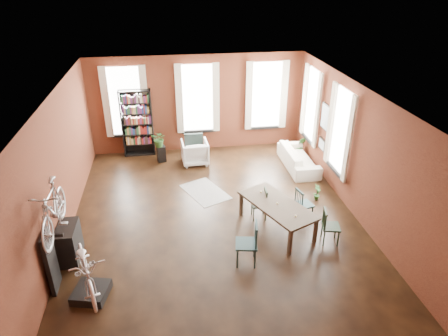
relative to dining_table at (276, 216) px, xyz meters
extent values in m
plane|color=black|center=(-1.39, 0.49, -0.34)|extent=(9.00, 9.00, 0.00)
cube|color=silver|center=(-1.39, 0.49, 2.86)|extent=(7.00, 9.00, 0.04)
cube|color=#4A1E12|center=(-1.39, 4.99, 1.26)|extent=(7.00, 0.04, 3.20)
cube|color=#4A1E12|center=(-1.39, -4.01, 1.26)|extent=(7.00, 0.04, 3.20)
cube|color=#4A1E12|center=(-4.89, 0.49, 1.26)|extent=(0.04, 9.00, 3.20)
cube|color=#4A1E12|center=(2.11, 0.49, 1.26)|extent=(0.04, 9.00, 3.20)
cube|color=white|center=(-3.69, 4.96, 1.46)|extent=(1.00, 0.04, 2.20)
cube|color=beige|center=(-3.69, 4.89, 1.46)|extent=(1.40, 0.06, 2.30)
cube|color=white|center=(-1.39, 4.96, 1.46)|extent=(1.00, 0.04, 2.20)
cube|color=beige|center=(-1.39, 4.89, 1.46)|extent=(1.40, 0.06, 2.30)
cube|color=white|center=(0.91, 4.96, 1.46)|extent=(1.00, 0.04, 2.20)
cube|color=beige|center=(0.91, 4.89, 1.46)|extent=(1.40, 0.06, 2.30)
cube|color=white|center=(2.08, 1.49, 1.46)|extent=(0.04, 1.00, 2.20)
cube|color=beige|center=(2.01, 1.49, 1.46)|extent=(0.06, 1.40, 2.30)
cube|color=white|center=(2.08, 3.69, 1.46)|extent=(0.04, 1.00, 2.20)
cube|color=beige|center=(2.01, 3.69, 1.46)|extent=(0.06, 1.40, 2.30)
cube|color=black|center=(2.07, 2.59, 1.46)|extent=(0.04, 0.55, 0.75)
cube|color=black|center=(2.07, 2.59, 0.61)|extent=(0.04, 0.45, 0.35)
cube|color=#453729|center=(0.00, 0.00, 0.00)|extent=(1.64, 2.18, 0.68)
cube|color=#193437|center=(-0.96, -1.12, 0.15)|extent=(0.53, 0.53, 0.98)
cube|color=black|center=(-0.32, 0.49, 0.06)|extent=(0.39, 0.39, 0.80)
cube|color=black|center=(1.07, -0.71, 0.08)|extent=(0.46, 0.46, 0.84)
cube|color=#173334|center=(0.78, 0.29, 0.08)|extent=(0.47, 0.47, 0.84)
cube|color=black|center=(-3.39, 4.79, 0.76)|extent=(1.00, 0.32, 2.20)
imported|color=silver|center=(-1.63, 3.84, 0.08)|extent=(0.84, 0.79, 0.83)
imported|color=beige|center=(1.56, 3.09, 0.07)|extent=(0.61, 2.08, 0.81)
cube|color=black|center=(-1.51, 1.96, -0.33)|extent=(1.42, 1.68, 0.01)
cube|color=black|center=(-4.09, -1.64, -0.25)|extent=(0.75, 0.75, 0.18)
cube|color=black|center=(-4.79, -1.31, 0.31)|extent=(0.16, 0.60, 1.30)
cube|color=black|center=(-4.67, -0.41, 0.06)|extent=(0.40, 0.80, 0.80)
cube|color=black|center=(-2.69, 4.14, -0.08)|extent=(0.31, 0.31, 0.52)
imported|color=#2A5D25|center=(1.89, 3.96, -0.20)|extent=(0.50, 0.71, 0.29)
imported|color=#2B5E25|center=(1.43, 1.09, -0.26)|extent=(0.51, 0.49, 0.17)
imported|color=beige|center=(-4.10, -1.60, 0.72)|extent=(0.86, 1.06, 1.75)
imported|color=#A5A8AD|center=(-4.54, -1.31, 1.79)|extent=(0.47, 1.00, 1.66)
imported|color=#295221|center=(-2.71, 4.11, 0.39)|extent=(0.64, 0.67, 0.41)
camera|label=1|loc=(-2.42, -7.68, 5.34)|focal=32.00mm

